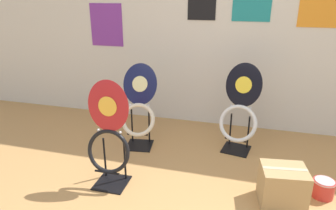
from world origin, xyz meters
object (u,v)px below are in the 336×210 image
Objects in this scene: toilet_seat_display_navy_moon at (139,110)px; toilet_seat_display_jazz_black at (240,112)px; toilet_seat_display_crimson_swirl at (109,140)px; paint_can at (323,188)px; storage_box at (282,186)px.

toilet_seat_display_navy_moon is 0.96× the size of toilet_seat_display_jazz_black.
toilet_seat_display_jazz_black is (1.06, 0.19, 0.01)m from toilet_seat_display_navy_moon.
toilet_seat_display_crimson_swirl is 1.84m from paint_can.
paint_can is 0.40m from storage_box.
toilet_seat_display_crimson_swirl is 5.32× the size of paint_can.
toilet_seat_display_navy_moon is 1.89m from paint_can.
storage_box reaches higher than paint_can.
toilet_seat_display_jazz_black is at bearing 138.54° from paint_can.
toilet_seat_display_crimson_swirl is 1.47m from storage_box.
toilet_seat_display_crimson_swirl is at bearing -175.16° from storage_box.
paint_can is at bearing -14.52° from toilet_seat_display_navy_moon.
paint_can is (1.78, 0.30, -0.36)m from toilet_seat_display_crimson_swirl.
toilet_seat_display_jazz_black is 1.05m from paint_can.
toilet_seat_display_jazz_black is at bearing 42.62° from toilet_seat_display_crimson_swirl.
toilet_seat_display_navy_moon reaches higher than storage_box.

